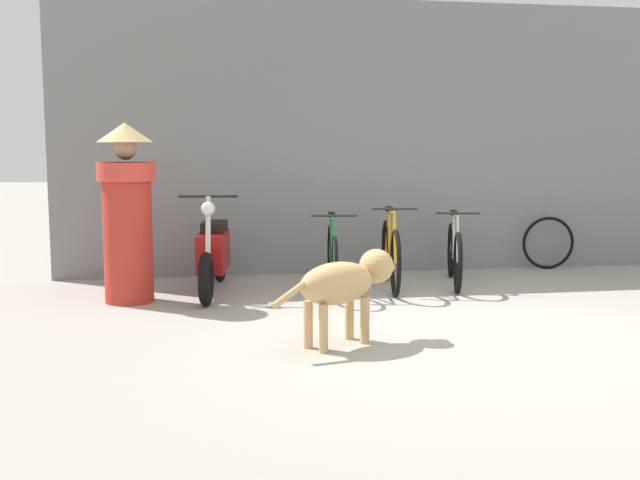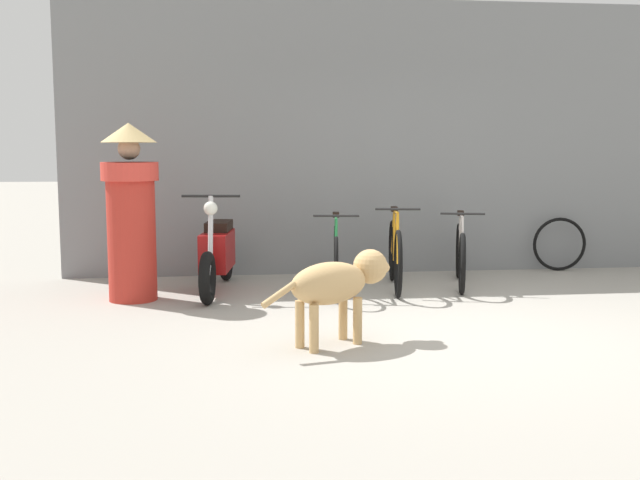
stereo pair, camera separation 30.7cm
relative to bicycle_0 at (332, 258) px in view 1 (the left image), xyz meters
name	(u,v)px [view 1 (the left image)]	position (x,y,z in m)	size (l,w,h in m)	color
ground_plane	(460,331)	(0.72, -1.91, -0.35)	(60.00, 60.00, 0.00)	#9E998E
shop_wall_back	(372,138)	(0.72, 1.25, 1.27)	(7.55, 0.20, 3.25)	slate
bicycle_0	(332,258)	(0.00, 0.00, 0.00)	(0.46, 1.72, 0.85)	black
bicycle_1	(391,254)	(0.65, 0.08, 0.01)	(0.46, 1.67, 0.90)	black
bicycle_2	(454,254)	(1.41, 0.18, -0.01)	(0.56, 1.60, 0.84)	black
motorcycle	(213,254)	(-1.24, 0.14, 0.05)	(0.58, 1.86, 1.05)	black
stray_dog	(346,282)	(-0.29, -2.13, 0.13)	(1.09, 0.73, 0.71)	tan
person_in_robes	(127,210)	(-2.07, -0.20, 0.56)	(0.60, 0.60, 1.75)	#B72D23
spare_tire_left	(548,243)	(2.93, 1.01, -0.02)	(0.66, 0.10, 0.66)	black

